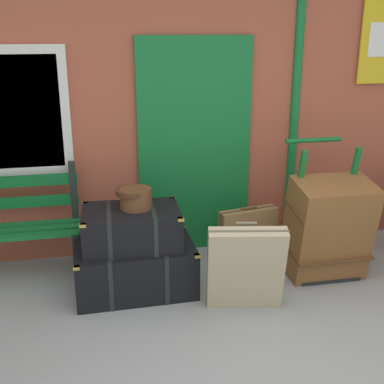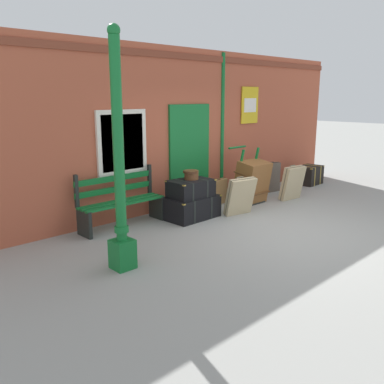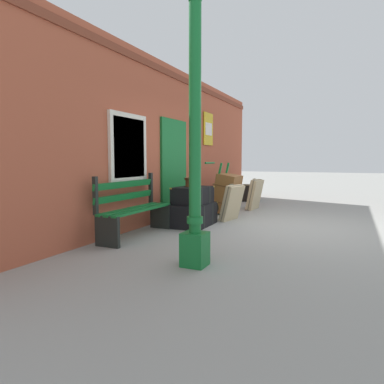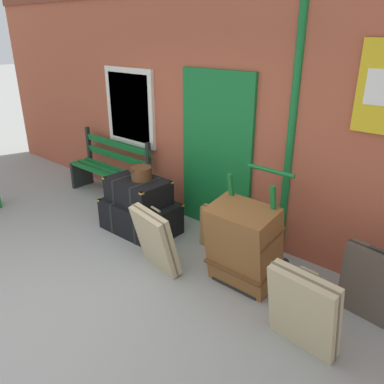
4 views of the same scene
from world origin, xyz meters
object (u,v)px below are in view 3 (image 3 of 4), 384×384
at_px(steamer_trunk_middle, 193,195).
at_px(suitcase_olive, 232,203).
at_px(round_hatbox, 192,181).
at_px(steamer_trunk_base, 193,215).
at_px(porters_trolley, 220,201).
at_px(platform_bench, 134,209).
at_px(corner_trunk, 249,193).
at_px(suitcase_caramel, 228,193).
at_px(suitcase_slate, 255,194).
at_px(suitcase_tan, 199,204).
at_px(large_brown_trunk, 227,193).
at_px(lamp_post, 195,165).

bearing_deg(steamer_trunk_middle, suitcase_olive, -30.72).
bearing_deg(suitcase_olive, round_hatbox, 146.47).
relative_size(steamer_trunk_base, porters_trolley, 0.86).
bearing_deg(platform_bench, steamer_trunk_base, -21.26).
bearing_deg(corner_trunk, platform_bench, 176.20).
relative_size(steamer_trunk_middle, corner_trunk, 1.16).
xyz_separation_m(suitcase_caramel, suitcase_slate, (-0.29, -0.80, 0.03)).
relative_size(porters_trolley, suitcase_slate, 1.53).
relative_size(platform_bench, corner_trunk, 2.24).
bearing_deg(suitcase_tan, steamer_trunk_base, -162.59).
bearing_deg(large_brown_trunk, round_hatbox, 176.07).
distance_m(lamp_post, suitcase_olive, 3.28).
height_order(round_hatbox, suitcase_olive, round_hatbox).
relative_size(suitcase_caramel, corner_trunk, 1.03).
distance_m(platform_bench, suitcase_caramel, 4.16).
distance_m(porters_trolley, suitcase_slate, 1.08).
bearing_deg(suitcase_slate, round_hatbox, 168.11).
height_order(large_brown_trunk, suitcase_slate, large_brown_trunk).
bearing_deg(large_brown_trunk, lamp_post, -166.25).
bearing_deg(steamer_trunk_base, suitcase_slate, -11.26).
bearing_deg(suitcase_slate, steamer_trunk_middle, 168.92).
bearing_deg(suitcase_slate, large_brown_trunk, 154.42).
height_order(steamer_trunk_middle, porters_trolley, porters_trolley).
distance_m(steamer_trunk_middle, porters_trolley, 1.76).
xyz_separation_m(suitcase_tan, corner_trunk, (3.27, -0.24, -0.02)).
height_order(steamer_trunk_base, suitcase_tan, suitcase_tan).
bearing_deg(platform_bench, porters_trolley, -7.74).
xyz_separation_m(steamer_trunk_base, steamer_trunk_middle, (-0.02, -0.01, 0.37)).
relative_size(platform_bench, suitcase_slate, 2.05).
xyz_separation_m(lamp_post, suitcase_slate, (4.91, 0.56, -0.81)).
bearing_deg(suitcase_slate, porters_trolley, 145.98).
bearing_deg(suitcase_tan, steamer_trunk_middle, -162.57).
bearing_deg(large_brown_trunk, suitcase_olive, -154.96).
height_order(suitcase_tan, corner_trunk, suitcase_tan).
relative_size(porters_trolley, corner_trunk, 1.67).
distance_m(platform_bench, suitcase_slate, 3.99).
height_order(large_brown_trunk, suitcase_tan, large_brown_trunk).
relative_size(round_hatbox, suitcase_olive, 0.39).
height_order(suitcase_caramel, suitcase_slate, suitcase_slate).
xyz_separation_m(steamer_trunk_middle, large_brown_trunk, (1.73, -0.09, -0.11)).
bearing_deg(corner_trunk, porters_trolley, -179.39).
bearing_deg(steamer_trunk_middle, platform_bench, 158.27).
relative_size(platform_bench, suitcase_olive, 2.12).
relative_size(large_brown_trunk, suitcase_slate, 1.21).
bearing_deg(corner_trunk, suitcase_caramel, 173.49).
height_order(steamer_trunk_base, porters_trolley, porters_trolley).
bearing_deg(steamer_trunk_middle, porters_trolley, 2.93).
height_order(platform_bench, steamer_trunk_middle, platform_bench).
bearing_deg(platform_bench, steamer_trunk_middle, -21.73).
bearing_deg(corner_trunk, large_brown_trunk, -175.64).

